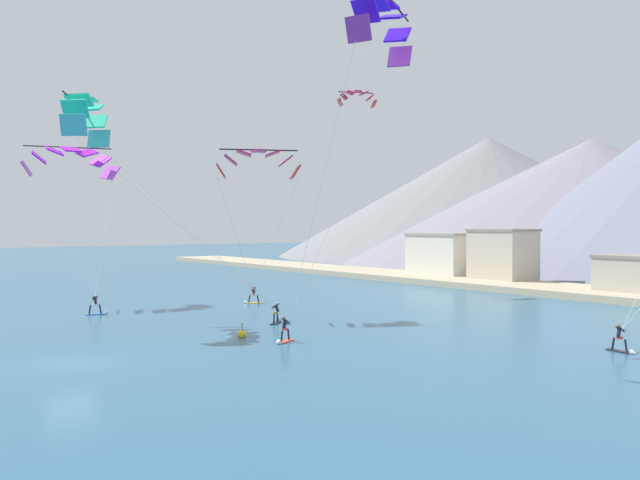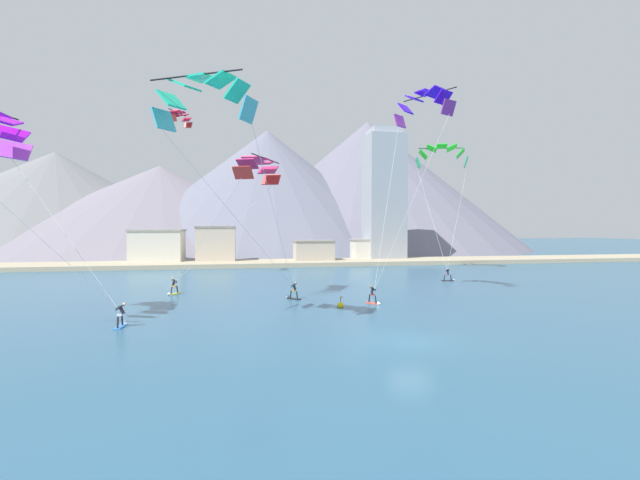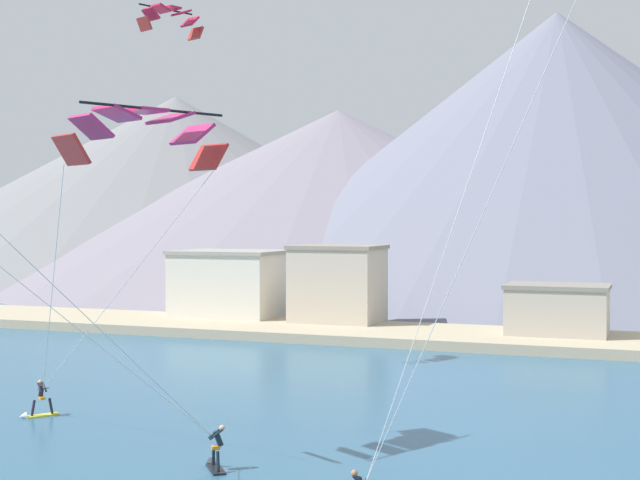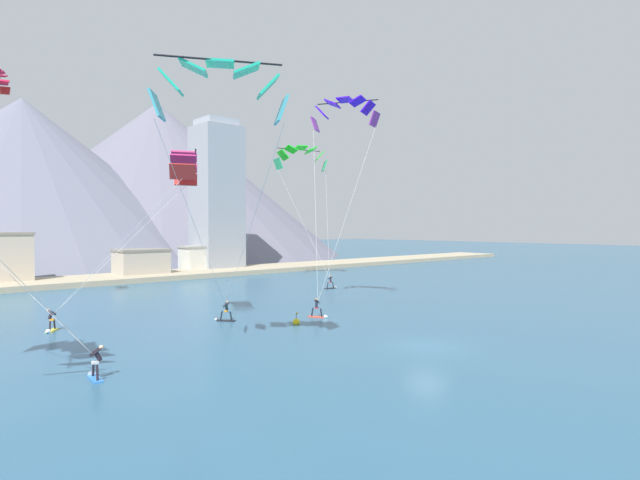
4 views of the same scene
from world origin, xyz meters
The scene contains 11 objects.
kitesurfer_near_lead centered at (-5.02, 15.68, 0.45)m, with size 1.40×1.61×1.65m.
kitesurfer_far_right centered at (-16.24, 20.20, 0.47)m, with size 1.31×1.67×1.68m.
parafoil_kite_far_right centered at (-8.08, 16.01, 12.01)m, with size 10.17×7.51×11.57m.
parafoil_kite_distant_high_outer centered at (-17.14, 33.57, 20.58)m, with size 2.59×4.19×1.66m.
shoreline_strip centered at (0.00, 50.76, 0.35)m, with size 180.00×10.00×0.70m, color tan.
shore_building_harbour_front centered at (3.03, 52.26, 2.12)m, with size 7.09×5.13×4.21m.
shore_building_promenade_mid centered at (-14.08, 54.18, 3.38)m, with size 6.91×5.68×6.73m.
shore_building_quay_west centered at (-24.08, 55.31, 3.09)m, with size 8.86×7.19×6.16m.
mountain_peak_central_summit centered at (-63.70, 115.15, 14.36)m, with size 101.88×101.88×28.72m.
mountain_peak_east_shoulder centered at (-2.28, 102.43, 17.31)m, with size 88.15×88.15×34.62m.
mountain_peak_far_spur centered at (-32.94, 107.41, 12.16)m, with size 99.54×99.54×24.32m.
Camera 3 is at (9.45, -12.18, 8.78)m, focal length 50.00 mm.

